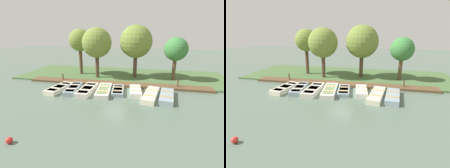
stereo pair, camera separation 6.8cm
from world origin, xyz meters
The scene contains 18 objects.
ground_plane centered at (0.00, 0.00, 0.00)m, with size 80.00×80.00×0.00m, color #566B5B.
shore_bank centered at (-5.00, 0.00, 0.07)m, with size 8.00×24.00×0.13m.
dock_walkway centered at (-1.25, 0.00, 0.11)m, with size 1.33×18.35×0.21m.
rowboat_0 centered at (1.55, -4.66, 0.21)m, with size 3.25×1.55×0.43m.
rowboat_1 centered at (1.35, -3.36, 0.20)m, with size 3.32×1.42×0.41m.
rowboat_2 centered at (1.43, -1.98, 0.22)m, with size 3.42×1.14×0.44m.
rowboat_3 centered at (1.32, -0.49, 0.21)m, with size 3.63×1.59×0.43m.
rowboat_4 centered at (0.93, 0.71, 0.17)m, with size 2.77×1.34×0.35m.
rowboat_5 centered at (0.86, 2.27, 0.22)m, with size 2.73×1.29×0.44m.
rowboat_6 centered at (1.52, 3.59, 0.22)m, with size 3.70×1.52×0.43m.
rowboat_7 centered at (1.58, 4.84, 0.22)m, with size 3.32×1.40×0.43m.
mooring_post_near centered at (-1.26, -5.74, 0.45)m, with size 0.13×0.13×0.90m.
mooring_post_far centered at (-1.26, 6.04, 0.45)m, with size 0.13×0.13×0.90m.
buoy centered at (9.32, -3.14, 0.17)m, with size 0.33×0.33×0.33m.
park_tree_far_left centered at (-4.59, -4.97, 4.14)m, with size 2.61×2.61×5.52m.
park_tree_left centered at (-3.32, -2.47, 3.99)m, with size 3.27×3.27×5.66m.
park_tree_center centered at (-4.44, 1.69, 4.10)m, with size 3.59×3.59×5.93m.
park_tree_right centered at (-4.09, 5.92, 3.39)m, with size 2.46×2.46×4.68m.
Camera 2 is at (15.39, 3.43, 5.32)m, focal length 28.00 mm.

